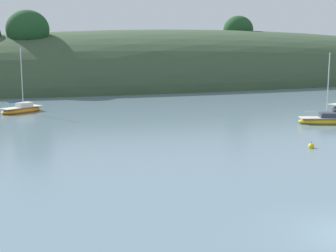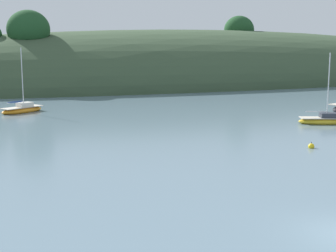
{
  "view_description": "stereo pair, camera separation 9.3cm",
  "coord_description": "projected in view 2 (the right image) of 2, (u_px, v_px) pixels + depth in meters",
  "views": [
    {
      "loc": [
        -13.51,
        -14.24,
        7.45
      ],
      "look_at": [
        0.0,
        20.0,
        1.2
      ],
      "focal_mm": 52.7,
      "sensor_mm": 36.0,
      "label": 1
    },
    {
      "loc": [
        -13.43,
        -14.27,
        7.45
      ],
      "look_at": [
        0.0,
        20.0,
        1.2
      ],
      "focal_mm": 52.7,
      "sensor_mm": 36.0,
      "label": 2
    }
  ],
  "objects": [
    {
      "name": "far_shoreline_hill",
      "position": [
        193.0,
        82.0,
        92.95
      ],
      "size": [
        150.0,
        36.0,
        22.38
      ],
      "color": "#384C33",
      "rests_on": "ground"
    },
    {
      "name": "mooring_buoy_outer",
      "position": [
        311.0,
        146.0,
        35.2
      ],
      "size": [
        0.44,
        0.44,
        0.54
      ],
      "color": "yellow",
      "rests_on": "ground"
    },
    {
      "name": "sailboat_cream_ketch",
      "position": [
        22.0,
        109.0,
        53.11
      ],
      "size": [
        5.09,
        3.96,
        7.12
      ],
      "color": "orange",
      "rests_on": "ground"
    },
    {
      "name": "sailboat_black_sloop",
      "position": [
        324.0,
        120.0,
        45.74
      ],
      "size": [
        5.0,
        3.3,
        6.71
      ],
      "color": "gold",
      "rests_on": "ground"
    }
  ]
}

